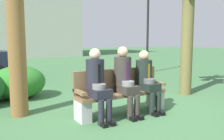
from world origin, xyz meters
name	(u,v)px	position (x,y,z in m)	size (l,w,h in m)	color
ground_plane	(128,111)	(0.00, 0.00, 0.00)	(80.00, 80.00, 0.00)	#3F6C41
park_bench	(121,93)	(-0.22, -0.03, 0.42)	(1.93, 0.44, 0.90)	brown
seated_man_left	(97,81)	(-0.81, -0.16, 0.74)	(0.34, 0.72, 1.33)	#23232D
seated_man_middle	(125,78)	(-0.20, -0.16, 0.75)	(0.34, 0.72, 1.35)	#38332D
seated_man_right	(147,78)	(0.34, -0.17, 0.71)	(0.34, 0.72, 1.27)	#1E2823
shrub_near_bench	(18,82)	(-1.76, 2.38, 0.42)	(1.34, 1.23, 0.84)	#2A7426
street_lamp	(148,23)	(4.18, 4.53, 2.25)	(0.24, 0.24, 3.69)	black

